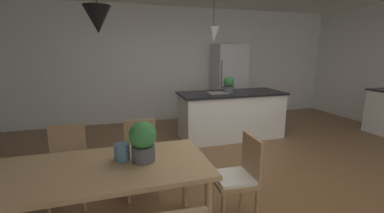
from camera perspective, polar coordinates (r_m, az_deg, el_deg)
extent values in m
cube|color=brown|center=(3.71, 11.87, -15.08)|extent=(10.00, 8.40, 0.04)
cube|color=white|center=(6.35, -1.97, 9.41)|extent=(10.00, 0.12, 2.70)
cube|color=tan|center=(2.27, -19.87, -13.14)|extent=(1.79, 0.87, 0.04)
cylinder|color=tan|center=(2.91, -35.94, -16.92)|extent=(0.06, 0.06, 0.72)
cylinder|color=tan|center=(2.82, -1.58, -15.33)|extent=(0.06, 0.06, 0.72)
cube|color=#A87F56|center=(3.12, -26.42, -12.45)|extent=(0.41, 0.41, 0.04)
cube|color=white|center=(3.11, -26.48, -11.86)|extent=(0.37, 0.37, 0.03)
cube|color=#A87F56|center=(3.21, -26.25, -7.37)|extent=(0.38, 0.04, 0.42)
cylinder|color=#A87F56|center=(3.04, -23.29, -17.56)|extent=(0.04, 0.04, 0.41)
cylinder|color=#A87F56|center=(3.11, -29.80, -17.54)|extent=(0.04, 0.04, 0.41)
cylinder|color=#A87F56|center=(3.34, -22.56, -14.71)|extent=(0.04, 0.04, 0.41)
cylinder|color=#A87F56|center=(3.40, -28.43, -14.78)|extent=(0.04, 0.04, 0.41)
cube|color=#A87F56|center=(2.62, 9.40, -16.08)|extent=(0.42, 0.42, 0.04)
cube|color=white|center=(2.61, 9.43, -15.41)|extent=(0.38, 0.38, 0.03)
cube|color=#A87F56|center=(2.59, 13.31, -10.94)|extent=(0.05, 0.38, 0.42)
cylinder|color=#A87F56|center=(2.82, 4.43, -19.06)|extent=(0.04, 0.04, 0.41)
cylinder|color=#A87F56|center=(2.67, 14.36, -21.34)|extent=(0.04, 0.04, 0.41)
cylinder|color=#A87F56|center=(2.93, 11.09, -17.94)|extent=(0.04, 0.04, 0.41)
cube|color=#A87F56|center=(3.08, -11.20, -11.66)|extent=(0.41, 0.41, 0.04)
cube|color=white|center=(3.07, -11.23, -11.06)|extent=(0.37, 0.37, 0.03)
cube|color=#A87F56|center=(3.17, -11.62, -6.55)|extent=(0.38, 0.04, 0.42)
cylinder|color=#A87F56|center=(3.04, -7.44, -16.57)|extent=(0.04, 0.04, 0.41)
cylinder|color=#A87F56|center=(3.03, -14.12, -17.05)|extent=(0.04, 0.04, 0.41)
cylinder|color=#A87F56|center=(3.34, -8.27, -13.81)|extent=(0.04, 0.04, 0.41)
cylinder|color=#A87F56|center=(3.33, -14.27, -14.22)|extent=(0.04, 0.04, 0.41)
cube|color=white|center=(5.03, 8.75, -2.00)|extent=(1.97, 0.77, 0.88)
cube|color=black|center=(4.94, 8.91, 2.95)|extent=(2.03, 0.83, 0.04)
cube|color=gray|center=(4.82, 5.80, 3.10)|extent=(0.36, 0.30, 0.01)
cube|color=silver|center=(6.37, 8.21, 5.40)|extent=(0.75, 0.64, 1.84)
cylinder|color=#4C4C4C|center=(5.93, 6.68, 4.93)|extent=(0.02, 0.02, 1.10)
cone|color=black|center=(2.20, -20.52, 17.93)|extent=(0.21, 0.21, 0.21)
cylinder|color=black|center=(4.77, 4.99, 21.06)|extent=(0.01, 0.01, 0.60)
cone|color=#B7B7B7|center=(4.73, 4.89, 15.88)|extent=(0.21, 0.21, 0.26)
cylinder|color=#4C4C51|center=(4.90, 8.24, 3.81)|extent=(0.22, 0.22, 0.11)
sphere|color=#2D6B33|center=(4.88, 8.30, 5.48)|extent=(0.20, 0.20, 0.20)
cylinder|color=#4C4C51|center=(2.25, -10.90, -10.36)|extent=(0.20, 0.20, 0.14)
sphere|color=#387F3D|center=(2.19, -11.07, -6.28)|extent=(0.24, 0.24, 0.24)
cylinder|color=slate|center=(2.30, -15.50, -9.89)|extent=(0.13, 0.13, 0.15)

